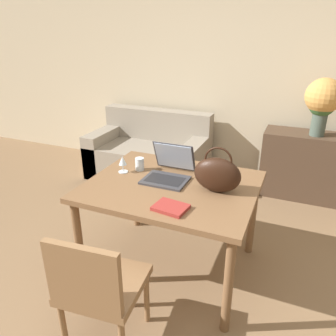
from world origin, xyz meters
TOP-DOWN VIEW (x-y plane):
  - ground_plane at (0.00, 0.00)m, footprint 14.00×14.00m
  - wall_back at (0.00, 2.67)m, footprint 10.00×0.06m
  - dining_table at (-0.15, 0.63)m, footprint 1.22×0.99m
  - chair at (-0.25, -0.21)m, footprint 0.48×0.48m
  - couch at (-1.10, 2.19)m, footprint 1.47×0.82m
  - sideboard at (0.86, 2.35)m, footprint 1.13×0.40m
  - laptop at (-0.21, 0.73)m, footprint 0.33×0.36m
  - drinking_glass at (-0.48, 0.76)m, footprint 0.07×0.07m
  - wine_glass at (-0.58, 0.67)m, footprint 0.08×0.08m
  - handbag at (0.18, 0.64)m, footprint 0.33×0.14m
  - flower_vase at (0.82, 2.30)m, footprint 0.36×0.36m
  - book at (-0.02, 0.29)m, footprint 0.22×0.18m

SIDE VIEW (x-z plane):
  - ground_plane at x=0.00m, z-range 0.00..0.00m
  - couch at x=-1.10m, z-range -0.12..0.70m
  - sideboard at x=0.86m, z-range 0.00..0.75m
  - chair at x=-0.25m, z-range 0.06..0.89m
  - dining_table at x=-0.15m, z-range 0.29..1.04m
  - book at x=-0.02m, z-range 0.75..0.77m
  - drinking_glass at x=-0.48m, z-range 0.75..0.85m
  - laptop at x=-0.21m, z-range 0.69..0.94m
  - wine_glass at x=-0.58m, z-range 0.77..0.90m
  - handbag at x=0.18m, z-range 0.71..1.04m
  - flower_vase at x=0.82m, z-range 0.82..1.42m
  - wall_back at x=0.00m, z-range 0.00..2.70m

